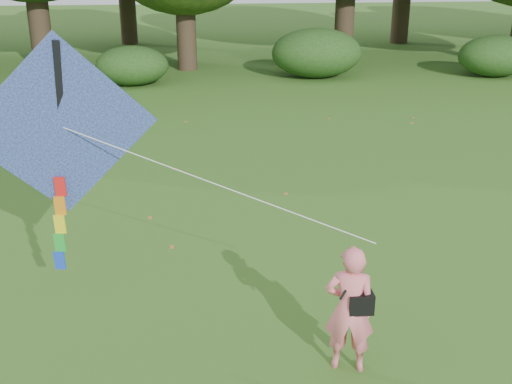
{
  "coord_description": "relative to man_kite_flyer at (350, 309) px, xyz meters",
  "views": [
    {
      "loc": [
        -1.76,
        -6.78,
        4.95
      ],
      "look_at": [
        -0.9,
        2.0,
        1.5
      ],
      "focal_mm": 45.0,
      "sensor_mm": 36.0,
      "label": 1
    }
  ],
  "objects": [
    {
      "name": "ground",
      "position": [
        -0.01,
        0.26,
        -0.83
      ],
      "size": [
        100.0,
        100.0,
        0.0
      ],
      "primitive_type": "plane",
      "color": "#265114",
      "rests_on": "ground"
    },
    {
      "name": "man_kite_flyer",
      "position": [
        0.0,
        0.0,
        0.0
      ],
      "size": [
        0.69,
        0.54,
        1.66
      ],
      "primitive_type": "imported",
      "rotation": [
        0.0,
        0.0,
        2.89
      ],
      "color": "#F0717B",
      "rests_on": "ground"
    },
    {
      "name": "crossbody_bag",
      "position": [
        0.12,
        -0.03,
        0.11
      ],
      "size": [
        0.43,
        0.2,
        0.69
      ],
      "color": "black",
      "rests_on": "ground"
    },
    {
      "name": "flying_kite",
      "position": [
        -3.39,
        1.19,
        1.98
      ],
      "size": [
        4.79,
        1.56,
        3.12
      ],
      "color": "#233B9B",
      "rests_on": "ground"
    },
    {
      "name": "shrub_band",
      "position": [
        -0.73,
        17.86,
        0.03
      ],
      "size": [
        39.15,
        3.22,
        1.88
      ],
      "color": "#264919",
      "rests_on": "ground"
    },
    {
      "name": "fallen_leaves",
      "position": [
        -0.44,
        7.29,
        -0.83
      ],
      "size": [
        8.87,
        15.27,
        0.01
      ],
      "color": "olive",
      "rests_on": "ground"
    }
  ]
}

